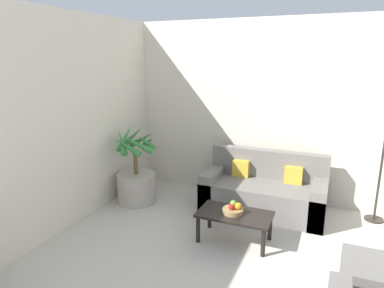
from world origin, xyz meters
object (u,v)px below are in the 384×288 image
Objects in this scene: fruit_bowl at (233,211)px; ottoman at (375,285)px; coffee_table at (235,217)px; apple_green at (233,204)px; apple_red at (231,207)px; potted_palm at (136,179)px; orange_fruit at (238,206)px; sofa_loveseat at (264,192)px.

fruit_bowl is 1.59m from ottoman.
coffee_table is 1.57m from ottoman.
apple_green is (-0.04, 0.06, 0.15)m from coffee_table.
apple_green is (-0.00, 0.09, 0.01)m from apple_red.
potted_palm reaches higher than apple_red.
potted_palm is at bearing 161.14° from apple_red.
fruit_bowl is at bearing -76.82° from apple_green.
potted_palm is at bearing 163.03° from orange_fruit.
potted_palm is 1.75m from apple_red.
sofa_loveseat is at bearing 79.83° from apple_red.
ottoman is (3.14, -1.11, -0.16)m from potted_palm.
coffee_table is at bearing 158.12° from ottoman.
potted_palm is 1.75m from fruit_bowl.
apple_red is (-0.01, -0.03, 0.06)m from fruit_bowl.
potted_palm is 2.07× the size of ottoman.
fruit_bowl is 3.04× the size of orange_fruit.
sofa_loveseat is at bearing 78.85° from apple_green.
fruit_bowl is (-0.17, -0.97, 0.10)m from sofa_loveseat.
apple_green is 0.96× the size of orange_fruit.
fruit_bowl is 0.07m from apple_red.
sofa_loveseat reaches higher than ottoman.
fruit_bowl is at bearing -173.12° from orange_fruit.
apple_green reaches higher than fruit_bowl.
potted_palm is 1.77m from coffee_table.
coffee_table is at bearing -17.49° from potted_palm.
apple_red is (1.65, -0.56, 0.08)m from potted_palm.
fruit_bowl is (-0.02, -0.00, 0.08)m from coffee_table.
apple_green is (1.65, -0.48, 0.09)m from potted_palm.
orange_fruit reaches higher than ottoman.
orange_fruit is 0.14× the size of ottoman.
apple_green is 1.64m from ottoman.
coffee_table is 3.45× the size of fruit_bowl.
potted_palm reaches higher than ottoman.
coffee_table is 0.08m from fruit_bowl.
apple_red is 0.09m from apple_green.
apple_red is at bearing -113.95° from fruit_bowl.
apple_red reaches higher than ottoman.
potted_palm is 3.33m from ottoman.
sofa_loveseat is 0.98m from orange_fruit.
ottoman is (1.45, -0.58, -0.10)m from coffee_table.
coffee_table is 0.15m from orange_fruit.
orange_fruit is at bearing -33.34° from apple_green.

